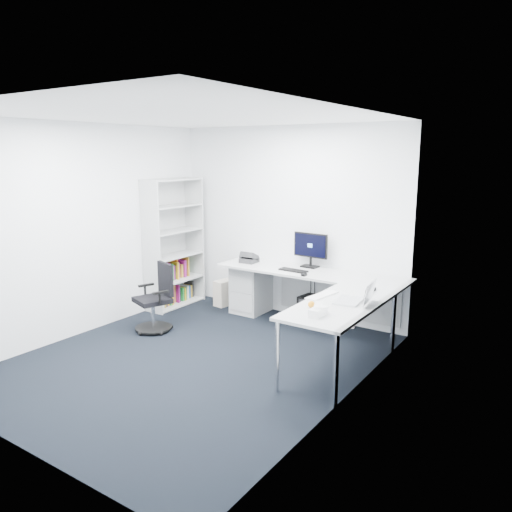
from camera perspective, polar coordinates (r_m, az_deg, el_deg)
The scene contains 22 objects.
ground at distance 5.86m, azimuth -7.08°, elevation -11.69°, with size 4.20×4.20×0.00m, color black.
ceiling at distance 5.40m, azimuth -7.83°, elevation 15.64°, with size 4.20×4.20×0.00m, color white.
wall_back at distance 7.17m, azimuth 3.68°, elevation 3.90°, with size 3.60×0.02×2.70m, color white.
wall_front at distance 4.17m, azimuth -26.78°, elevation -3.02°, with size 3.60×0.02×2.70m, color white.
wall_left at distance 6.78m, azimuth -18.99°, elevation 2.84°, with size 0.02×4.20×2.70m, color white.
wall_right at distance 4.52m, azimuth 10.05°, elevation -0.87°, with size 0.02×4.20×2.70m, color white.
l_desk at distance 6.51m, azimuth 4.66°, elevation -5.62°, with size 2.63×1.47×0.77m, color #B5B8B8, non-canonical shape.
drawer_pedestal at distance 7.41m, azimuth -0.47°, elevation -3.76°, with size 0.45×0.56×0.69m, color #B5B8B8.
bookshelf at distance 7.67m, azimuth -9.40°, elevation 1.46°, with size 0.38×0.98×1.95m, color #BABDBC, non-canonical shape.
task_chair at distance 6.72m, azimuth -11.76°, elevation -4.73°, with size 0.50×0.50×0.90m, color black, non-canonical shape.
black_pc_tower at distance 7.09m, azimuth 6.12°, elevation -5.88°, with size 0.17×0.38×0.37m, color black.
beige_pc_tower at distance 7.79m, azimuth -3.38°, elevation -4.14°, with size 0.19×0.41×0.39m, color beige.
power_strip at distance 6.95m, azimuth 9.91°, elevation -7.83°, with size 0.31×0.05×0.04m, color white.
monitor at distance 6.90m, azimuth 6.21°, elevation 0.72°, with size 0.51×0.16×0.49m, color black, non-canonical shape.
black_keyboard at distance 6.70m, azimuth 4.28°, elevation -1.64°, with size 0.40×0.14×0.02m, color black.
mouse at distance 6.45m, azimuth 5.52°, elevation -2.15°, with size 0.05×0.09×0.03m, color black.
desk_phone at distance 7.19m, azimuth -0.79°, elevation -0.14°, with size 0.22×0.22×0.15m, color #2A2B2D, non-canonical shape.
laptop at distance 5.38m, azimuth 10.57°, elevation -3.83°, with size 0.37×0.36×0.26m, color silver, non-canonical shape.
white_keyboard at distance 5.58m, azimuth 7.56°, elevation -4.47°, with size 0.13×0.46×0.02m, color white.
headphones at distance 5.85m, azimuth 12.99°, elevation -3.73°, with size 0.13×0.20×0.05m, color black, non-canonical shape.
orange_fruit at distance 5.14m, azimuth 6.35°, elevation -5.52°, with size 0.07×0.07×0.07m, color orange.
tissue_box at distance 4.92m, azimuth 7.11°, elevation -6.33°, with size 0.11×0.22×0.07m, color white.
Camera 1 is at (3.56, -4.05, 2.32)m, focal length 35.00 mm.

